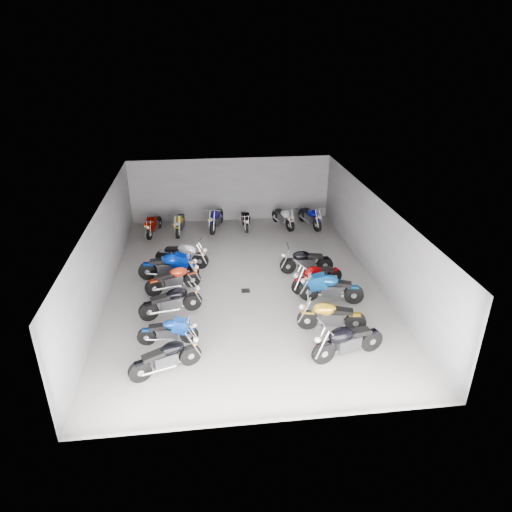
{
  "coord_description": "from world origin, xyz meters",
  "views": [
    {
      "loc": [
        -1.36,
        -15.18,
        8.42
      ],
      "look_at": [
        0.49,
        0.35,
        1.0
      ],
      "focal_mm": 32.0,
      "sensor_mm": 36.0,
      "label": 1
    }
  ],
  "objects_px": {
    "motorcycle_back_d": "(245,219)",
    "motorcycle_left_d": "(174,279)",
    "motorcycle_right_c": "(331,288)",
    "motorcycle_back_e": "(283,217)",
    "motorcycle_left_f": "(182,255)",
    "motorcycle_left_e": "(169,266)",
    "drain_grate": "(246,291)",
    "motorcycle_back_a": "(154,225)",
    "motorcycle_right_a": "(347,341)",
    "motorcycle_left_a": "(166,357)",
    "motorcycle_back_c": "(216,218)",
    "motorcycle_left_c": "(171,301)",
    "motorcycle_back_f": "(310,217)",
    "motorcycle_left_b": "(168,331)",
    "motorcycle_right_e": "(306,261)",
    "motorcycle_right_d": "(317,277)",
    "motorcycle_back_b": "(180,223)",
    "motorcycle_right_b": "(331,316)"
  },
  "relations": [
    {
      "from": "motorcycle_back_b",
      "to": "motorcycle_right_c",
      "type": "bearing_deg",
      "value": 133.97
    },
    {
      "from": "motorcycle_back_f",
      "to": "motorcycle_back_a",
      "type": "bearing_deg",
      "value": -15.3
    },
    {
      "from": "motorcycle_right_c",
      "to": "motorcycle_back_e",
      "type": "xyz_separation_m",
      "value": [
        -0.4,
        7.31,
        -0.05
      ]
    },
    {
      "from": "motorcycle_left_b",
      "to": "motorcycle_back_c",
      "type": "height_order",
      "value": "motorcycle_back_c"
    },
    {
      "from": "motorcycle_left_d",
      "to": "motorcycle_back_a",
      "type": "xyz_separation_m",
      "value": [
        -1.19,
        5.68,
        -0.03
      ]
    },
    {
      "from": "motorcycle_left_c",
      "to": "motorcycle_left_e",
      "type": "xyz_separation_m",
      "value": [
        -0.2,
        2.55,
        0.04
      ]
    },
    {
      "from": "motorcycle_back_b",
      "to": "motorcycle_back_e",
      "type": "height_order",
      "value": "motorcycle_back_b"
    },
    {
      "from": "drain_grate",
      "to": "motorcycle_right_e",
      "type": "relative_size",
      "value": 0.15
    },
    {
      "from": "drain_grate",
      "to": "motorcycle_left_d",
      "type": "height_order",
      "value": "motorcycle_left_d"
    },
    {
      "from": "motorcycle_back_c",
      "to": "drain_grate",
      "type": "bearing_deg",
      "value": 113.32
    },
    {
      "from": "motorcycle_left_d",
      "to": "motorcycle_right_b",
      "type": "height_order",
      "value": "motorcycle_right_b"
    },
    {
      "from": "motorcycle_right_a",
      "to": "motorcycle_back_d",
      "type": "relative_size",
      "value": 1.22
    },
    {
      "from": "motorcycle_right_d",
      "to": "motorcycle_back_b",
      "type": "relative_size",
      "value": 1.0
    },
    {
      "from": "motorcycle_right_a",
      "to": "motorcycle_right_e",
      "type": "xyz_separation_m",
      "value": [
        -0.02,
        5.41,
        -0.05
      ]
    },
    {
      "from": "motorcycle_right_d",
      "to": "motorcycle_back_c",
      "type": "height_order",
      "value": "motorcycle_back_c"
    },
    {
      "from": "motorcycle_left_e",
      "to": "motorcycle_right_a",
      "type": "distance_m",
      "value": 7.65
    },
    {
      "from": "motorcycle_left_f",
      "to": "motorcycle_back_a",
      "type": "bearing_deg",
      "value": -140.26
    },
    {
      "from": "motorcycle_left_e",
      "to": "motorcycle_right_b",
      "type": "bearing_deg",
      "value": 59.4
    },
    {
      "from": "motorcycle_left_f",
      "to": "motorcycle_left_e",
      "type": "bearing_deg",
      "value": -5.55
    },
    {
      "from": "motorcycle_back_d",
      "to": "motorcycle_back_e",
      "type": "distance_m",
      "value": 1.91
    },
    {
      "from": "motorcycle_left_e",
      "to": "motorcycle_back_b",
      "type": "height_order",
      "value": "motorcycle_left_e"
    },
    {
      "from": "motorcycle_right_a",
      "to": "motorcycle_left_e",
      "type": "bearing_deg",
      "value": 29.56
    },
    {
      "from": "motorcycle_left_a",
      "to": "motorcycle_back_d",
      "type": "distance_m",
      "value": 11.01
    },
    {
      "from": "motorcycle_left_a",
      "to": "motorcycle_right_e",
      "type": "distance_m",
      "value": 7.52
    },
    {
      "from": "drain_grate",
      "to": "motorcycle_left_e",
      "type": "bearing_deg",
      "value": 156.4
    },
    {
      "from": "motorcycle_back_a",
      "to": "motorcycle_left_b",
      "type": "bearing_deg",
      "value": 110.57
    },
    {
      "from": "motorcycle_left_d",
      "to": "motorcycle_left_c",
      "type": "bearing_deg",
      "value": -20.04
    },
    {
      "from": "motorcycle_left_b",
      "to": "motorcycle_back_d",
      "type": "height_order",
      "value": "motorcycle_back_d"
    },
    {
      "from": "motorcycle_right_c",
      "to": "motorcycle_back_f",
      "type": "xyz_separation_m",
      "value": [
        0.93,
        7.19,
        -0.03
      ]
    },
    {
      "from": "motorcycle_left_f",
      "to": "drain_grate",
      "type": "bearing_deg",
      "value": 64.0
    },
    {
      "from": "motorcycle_left_b",
      "to": "motorcycle_left_e",
      "type": "bearing_deg",
      "value": -175.05
    },
    {
      "from": "motorcycle_left_b",
      "to": "motorcycle_right_c",
      "type": "height_order",
      "value": "motorcycle_right_c"
    },
    {
      "from": "motorcycle_back_d",
      "to": "motorcycle_left_d",
      "type": "bearing_deg",
      "value": 59.71
    },
    {
      "from": "motorcycle_right_b",
      "to": "motorcycle_right_e",
      "type": "xyz_separation_m",
      "value": [
        0.09,
        4.01,
        -0.01
      ]
    },
    {
      "from": "motorcycle_left_a",
      "to": "motorcycle_left_d",
      "type": "relative_size",
      "value": 0.98
    },
    {
      "from": "motorcycle_left_c",
      "to": "motorcycle_back_e",
      "type": "height_order",
      "value": "motorcycle_left_c"
    },
    {
      "from": "motorcycle_right_c",
      "to": "motorcycle_back_d",
      "type": "height_order",
      "value": "motorcycle_right_c"
    },
    {
      "from": "motorcycle_back_d",
      "to": "motorcycle_right_a",
      "type": "bearing_deg",
      "value": 98.61
    },
    {
      "from": "motorcycle_right_d",
      "to": "motorcycle_left_e",
      "type": "bearing_deg",
      "value": 53.83
    },
    {
      "from": "motorcycle_left_c",
      "to": "motorcycle_back_d",
      "type": "xyz_separation_m",
      "value": [
        3.2,
        7.56,
        -0.07
      ]
    },
    {
      "from": "motorcycle_right_a",
      "to": "motorcycle_back_b",
      "type": "height_order",
      "value": "motorcycle_right_a"
    },
    {
      "from": "motorcycle_left_c",
      "to": "motorcycle_right_a",
      "type": "xyz_separation_m",
      "value": [
        5.16,
        -2.9,
        0.04
      ]
    },
    {
      "from": "motorcycle_left_d",
      "to": "motorcycle_right_e",
      "type": "height_order",
      "value": "motorcycle_right_e"
    },
    {
      "from": "motorcycle_left_b",
      "to": "motorcycle_left_f",
      "type": "distance_m",
      "value": 5.25
    },
    {
      "from": "drain_grate",
      "to": "motorcycle_back_c",
      "type": "relative_size",
      "value": 0.14
    },
    {
      "from": "motorcycle_left_e",
      "to": "motorcycle_right_c",
      "type": "bearing_deg",
      "value": 74.71
    },
    {
      "from": "drain_grate",
      "to": "motorcycle_right_d",
      "type": "height_order",
      "value": "motorcycle_right_d"
    },
    {
      "from": "motorcycle_back_b",
      "to": "motorcycle_back_e",
      "type": "relative_size",
      "value": 1.04
    },
    {
      "from": "motorcycle_left_d",
      "to": "motorcycle_back_c",
      "type": "relative_size",
      "value": 0.91
    },
    {
      "from": "motorcycle_right_b",
      "to": "motorcycle_right_e",
      "type": "bearing_deg",
      "value": 10.45
    }
  ]
}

